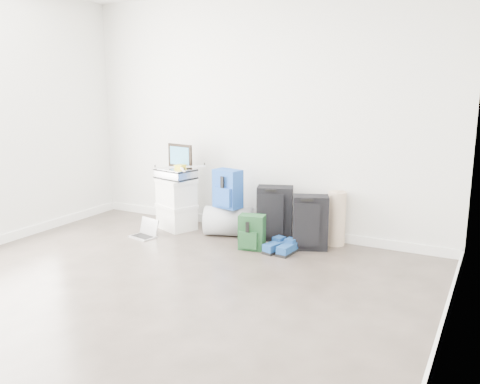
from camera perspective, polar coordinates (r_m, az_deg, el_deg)
The scene contains 14 objects.
ground at distance 4.09m, azimuth -13.62°, elevation -12.92°, with size 5.00×5.00×0.00m, color #373028.
room_envelope at distance 3.73m, azimuth -14.77°, elevation 11.92°, with size 4.52×5.02×2.71m.
boxes_stack at distance 6.08m, azimuth -7.14°, elevation -1.32°, with size 0.52×0.48×0.61m.
briefcase at distance 6.01m, azimuth -7.24°, elevation 2.06°, with size 0.42×0.31×0.12m, color #B2B2B7.
painting at distance 6.05m, azimuth -6.75°, elevation 4.06°, with size 0.37×0.09×0.28m.
drone at distance 5.93m, azimuth -6.73°, elevation 2.80°, with size 0.45×0.45×0.05m.
duffel_bag at distance 5.81m, azimuth -1.27°, elevation -3.29°, with size 0.33×0.33×0.54m, color gray.
blue_backpack at distance 5.69m, azimuth -1.44°, elevation 0.29°, with size 0.34×0.28×0.43m.
large_suitcase at distance 5.64m, azimuth 3.89°, elevation -2.39°, with size 0.44×0.36×0.60m.
green_backpack at distance 5.32m, azimuth 1.30°, elevation -4.62°, with size 0.29×0.24×0.37m.
carry_on at distance 5.35m, azimuth 7.86°, elevation -3.42°, with size 0.42×0.35×0.57m.
shoes at distance 5.27m, azimuth 4.68°, elevation -6.29°, with size 0.31×0.33×0.10m.
rolled_rug at distance 5.54m, azimuth 10.78°, elevation -2.94°, with size 0.19×0.19×0.58m, color tan.
laptop at distance 5.89m, azimuth -10.58°, elevation -4.48°, with size 0.33×0.27×0.20m.
Camera 1 is at (2.51, -2.75, 1.71)m, focal length 38.00 mm.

